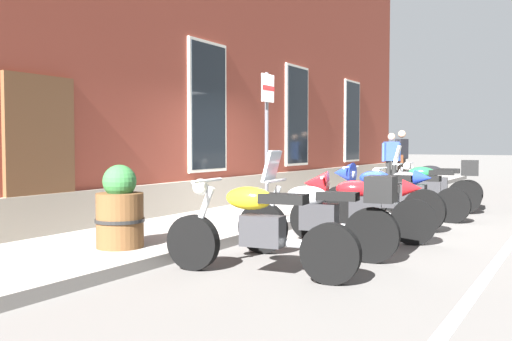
{
  "coord_description": "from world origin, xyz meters",
  "views": [
    {
      "loc": [
        -8.82,
        -4.05,
        1.37
      ],
      "look_at": [
        -1.26,
        0.42,
        0.96
      ],
      "focal_mm": 39.09,
      "sensor_mm": 36.0,
      "label": 1
    }
  ],
  "objects_px": {
    "motorcycle_red_sport": "(356,203)",
    "motorcycle_blue_sport": "(376,193)",
    "pedestrian_blue_top": "(392,158)",
    "motorcycle_green_touring": "(432,185)",
    "motorcycle_silver_touring": "(324,214)",
    "motorcycle_yellow_naked": "(256,230)",
    "pedestrian_dark_jacket": "(402,155)",
    "barrel_planter": "(120,211)",
    "motorcycle_black_naked": "(434,185)",
    "motorcycle_grey_naked": "(409,194)",
    "parking_sign": "(267,125)"
  },
  "relations": [
    {
      "from": "motorcycle_red_sport",
      "to": "motorcycle_blue_sport",
      "type": "height_order",
      "value": "motorcycle_blue_sport"
    },
    {
      "from": "pedestrian_blue_top",
      "to": "motorcycle_green_touring",
      "type": "bearing_deg",
      "value": -153.09
    },
    {
      "from": "motorcycle_silver_touring",
      "to": "motorcycle_yellow_naked",
      "type": "bearing_deg",
      "value": 168.91
    },
    {
      "from": "motorcycle_red_sport",
      "to": "motorcycle_green_touring",
      "type": "bearing_deg",
      "value": -1.54
    },
    {
      "from": "motorcycle_green_touring",
      "to": "pedestrian_dark_jacket",
      "type": "distance_m",
      "value": 5.37
    },
    {
      "from": "pedestrian_dark_jacket",
      "to": "barrel_planter",
      "type": "distance_m",
      "value": 11.51
    },
    {
      "from": "motorcycle_green_touring",
      "to": "motorcycle_black_naked",
      "type": "bearing_deg",
      "value": 11.51
    },
    {
      "from": "motorcycle_silver_touring",
      "to": "motorcycle_grey_naked",
      "type": "height_order",
      "value": "motorcycle_silver_touring"
    },
    {
      "from": "motorcycle_yellow_naked",
      "to": "barrel_planter",
      "type": "height_order",
      "value": "barrel_planter"
    },
    {
      "from": "motorcycle_red_sport",
      "to": "motorcycle_yellow_naked",
      "type": "bearing_deg",
      "value": 176.05
    },
    {
      "from": "motorcycle_yellow_naked",
      "to": "barrel_planter",
      "type": "distance_m",
      "value": 1.87
    },
    {
      "from": "motorcycle_grey_naked",
      "to": "parking_sign",
      "type": "bearing_deg",
      "value": 143.97
    },
    {
      "from": "motorcycle_yellow_naked",
      "to": "pedestrian_blue_top",
      "type": "xyz_separation_m",
      "value": [
        10.64,
        1.82,
        0.51
      ]
    },
    {
      "from": "motorcycle_red_sport",
      "to": "barrel_planter",
      "type": "xyz_separation_m",
      "value": [
        -2.52,
        2.04,
        0.02
      ]
    },
    {
      "from": "motorcycle_grey_naked",
      "to": "barrel_planter",
      "type": "relative_size",
      "value": 2.09
    },
    {
      "from": "motorcycle_blue_sport",
      "to": "pedestrian_blue_top",
      "type": "bearing_deg",
      "value": 14.98
    },
    {
      "from": "pedestrian_blue_top",
      "to": "parking_sign",
      "type": "height_order",
      "value": "parking_sign"
    },
    {
      "from": "motorcycle_silver_touring",
      "to": "pedestrian_blue_top",
      "type": "relative_size",
      "value": 1.3
    },
    {
      "from": "motorcycle_blue_sport",
      "to": "barrel_planter",
      "type": "xyz_separation_m",
      "value": [
        -3.92,
        1.86,
        -0.01
      ]
    },
    {
      "from": "motorcycle_yellow_naked",
      "to": "parking_sign",
      "type": "relative_size",
      "value": 0.9
    },
    {
      "from": "motorcycle_yellow_naked",
      "to": "parking_sign",
      "type": "bearing_deg",
      "value": 27.44
    },
    {
      "from": "motorcycle_yellow_naked",
      "to": "parking_sign",
      "type": "xyz_separation_m",
      "value": [
        2.85,
        1.48,
        1.19
      ]
    },
    {
      "from": "motorcycle_red_sport",
      "to": "motorcycle_black_naked",
      "type": "xyz_separation_m",
      "value": [
        5.24,
        0.13,
        -0.07
      ]
    },
    {
      "from": "motorcycle_silver_touring",
      "to": "barrel_planter",
      "type": "relative_size",
      "value": 2.03
    },
    {
      "from": "motorcycle_red_sport",
      "to": "barrel_planter",
      "type": "bearing_deg",
      "value": 141.0
    },
    {
      "from": "motorcycle_grey_naked",
      "to": "motorcycle_black_naked",
      "type": "xyz_separation_m",
      "value": [
        2.56,
        0.16,
        0.01
      ]
    },
    {
      "from": "parking_sign",
      "to": "motorcycle_yellow_naked",
      "type": "bearing_deg",
      "value": -152.56
    },
    {
      "from": "motorcycle_black_naked",
      "to": "barrel_planter",
      "type": "bearing_deg",
      "value": 166.21
    },
    {
      "from": "motorcycle_red_sport",
      "to": "pedestrian_dark_jacket",
      "type": "bearing_deg",
      "value": 12.14
    },
    {
      "from": "motorcycle_yellow_naked",
      "to": "motorcycle_silver_touring",
      "type": "relative_size",
      "value": 1.06
    },
    {
      "from": "motorcycle_silver_touring",
      "to": "motorcycle_red_sport",
      "type": "height_order",
      "value": "motorcycle_silver_touring"
    },
    {
      "from": "motorcycle_black_naked",
      "to": "motorcycle_grey_naked",
      "type": "bearing_deg",
      "value": -176.53
    },
    {
      "from": "motorcycle_red_sport",
      "to": "motorcycle_black_naked",
      "type": "distance_m",
      "value": 5.24
    },
    {
      "from": "pedestrian_dark_jacket",
      "to": "motorcycle_grey_naked",
      "type": "bearing_deg",
      "value": -162.78
    },
    {
      "from": "motorcycle_black_naked",
      "to": "pedestrian_dark_jacket",
      "type": "bearing_deg",
      "value": 25.66
    },
    {
      "from": "motorcycle_blue_sport",
      "to": "pedestrian_dark_jacket",
      "type": "bearing_deg",
      "value": 13.06
    },
    {
      "from": "pedestrian_dark_jacket",
      "to": "barrel_planter",
      "type": "xyz_separation_m",
      "value": [
        -11.5,
        0.11,
        -0.5
      ]
    },
    {
      "from": "motorcycle_grey_naked",
      "to": "parking_sign",
      "type": "xyz_separation_m",
      "value": [
        -2.3,
        1.67,
        1.2
      ]
    },
    {
      "from": "parking_sign",
      "to": "motorcycle_blue_sport",
      "type": "bearing_deg",
      "value": -55.31
    },
    {
      "from": "motorcycle_yellow_naked",
      "to": "parking_sign",
      "type": "height_order",
      "value": "parking_sign"
    },
    {
      "from": "motorcycle_yellow_naked",
      "to": "motorcycle_grey_naked",
      "type": "xyz_separation_m",
      "value": [
        5.15,
        -0.19,
        -0.02
      ]
    },
    {
      "from": "motorcycle_green_touring",
      "to": "barrel_planter",
      "type": "relative_size",
      "value": 2.09
    },
    {
      "from": "parking_sign",
      "to": "barrel_planter",
      "type": "bearing_deg",
      "value": 172.39
    },
    {
      "from": "motorcycle_green_touring",
      "to": "motorcycle_black_naked",
      "type": "xyz_separation_m",
      "value": [
        1.19,
        0.24,
        -0.08
      ]
    },
    {
      "from": "motorcycle_grey_naked",
      "to": "motorcycle_silver_touring",
      "type": "bearing_deg",
      "value": -179.37
    },
    {
      "from": "motorcycle_red_sport",
      "to": "motorcycle_grey_naked",
      "type": "height_order",
      "value": "motorcycle_red_sport"
    },
    {
      "from": "motorcycle_black_naked",
      "to": "parking_sign",
      "type": "distance_m",
      "value": 5.23
    },
    {
      "from": "motorcycle_silver_touring",
      "to": "motorcycle_black_naked",
      "type": "relative_size",
      "value": 1.0
    },
    {
      "from": "motorcycle_silver_touring",
      "to": "motorcycle_red_sport",
      "type": "distance_m",
      "value": 1.27
    },
    {
      "from": "motorcycle_blue_sport",
      "to": "motorcycle_grey_naked",
      "type": "distance_m",
      "value": 1.3
    }
  ]
}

